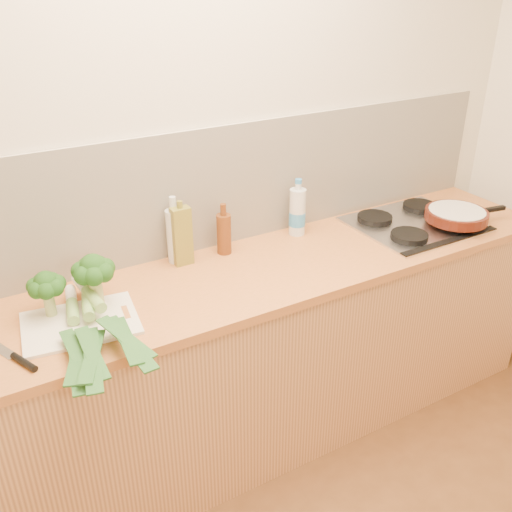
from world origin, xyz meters
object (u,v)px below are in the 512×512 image
at_px(gas_hob, 415,223).
at_px(chopping_board, 80,323).
at_px(chefs_knife, 17,358).
at_px(skillet, 457,215).

height_order(gas_hob, chopping_board, gas_hob).
bearing_deg(chopping_board, chefs_knife, -148.03).
bearing_deg(skillet, chopping_board, -172.27).
relative_size(chopping_board, chefs_knife, 1.37).
bearing_deg(chopping_board, skillet, 5.23).
xyz_separation_m(chopping_board, skillet, (1.80, -0.07, 0.06)).
height_order(chopping_board, chefs_knife, chefs_knife).
distance_m(chefs_knife, skillet, 2.03).
height_order(gas_hob, skillet, skillet).
relative_size(chopping_board, skillet, 0.91).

